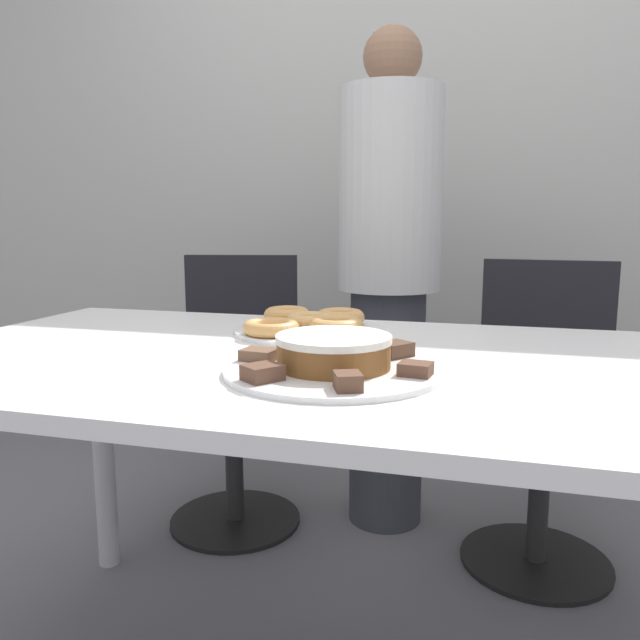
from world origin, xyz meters
The scene contains 19 objects.
wall_back centered at (0.00, 1.54, 1.30)m, with size 8.00×0.05×2.60m.
table centered at (0.00, 0.00, 0.68)m, with size 1.66×0.89×0.77m.
person_standing centered at (-0.02, 0.89, 0.85)m, with size 0.33×0.33×1.61m.
office_chair_left centered at (-0.52, 0.78, 0.43)m, with size 0.53×0.53×0.90m.
office_chair_right centered at (0.47, 0.79, 0.43)m, with size 0.46×0.46×0.90m.
plate_cake centered at (0.05, -0.12, 0.77)m, with size 0.37×0.37×0.01m.
plate_donuts centered at (-0.09, 0.23, 0.77)m, with size 0.35×0.35×0.01m.
frosted_cake centered at (0.05, -0.12, 0.80)m, with size 0.20×0.20×0.06m.
lamington_0 centered at (-0.03, -0.23, 0.79)m, with size 0.07×0.07×0.02m.
lamington_1 centered at (0.11, -0.25, 0.79)m, with size 0.05×0.06×0.03m.
lamington_2 centered at (0.19, -0.14, 0.79)m, with size 0.06×0.05×0.02m.
lamington_3 centered at (0.14, -0.01, 0.79)m, with size 0.08×0.08×0.03m.
lamington_4 centered at (0.00, 0.01, 0.79)m, with size 0.06×0.07×0.02m.
lamington_5 centered at (-0.09, -0.11, 0.79)m, with size 0.06×0.06×0.02m.
donut_0 centered at (-0.09, 0.23, 0.79)m, with size 0.11×0.11×0.03m.
donut_1 centered at (-0.04, 0.29, 0.79)m, with size 0.11×0.11×0.04m.
donut_2 centered at (-0.17, 0.28, 0.80)m, with size 0.11×0.11×0.04m.
donut_3 centered at (-0.15, 0.14, 0.79)m, with size 0.12×0.12×0.03m.
donut_4 centered at (-0.02, 0.18, 0.79)m, with size 0.12×0.12×0.04m.
Camera 1 is at (0.30, -1.12, 1.02)m, focal length 35.00 mm.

